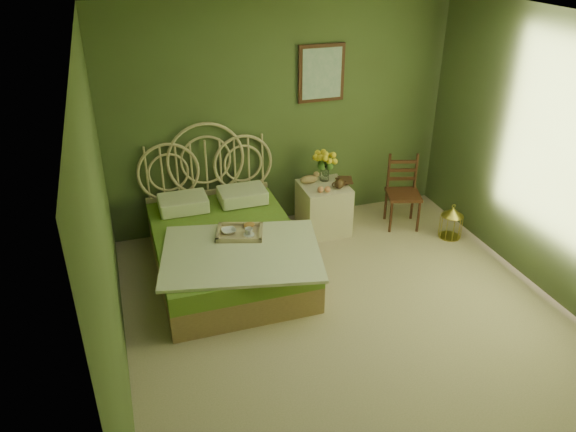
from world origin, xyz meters
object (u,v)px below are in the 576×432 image
object	(u,v)px
nightstand	(324,202)
bed	(226,246)
chair	(401,187)
birdcage	(451,223)

from	to	relation	value
nightstand	bed	bearing A→B (deg)	-158.11
bed	chair	bearing A→B (deg)	10.14
birdcage	nightstand	bearing A→B (deg)	155.26
bed	nightstand	size ratio (longest dim) A/B	2.10
nightstand	chair	size ratio (longest dim) A/B	1.19
bed	nightstand	distance (m)	1.37
nightstand	birdcage	size ratio (longest dim) A/B	2.70
nightstand	birdcage	bearing A→B (deg)	-24.74
bed	nightstand	world-z (taller)	bed
nightstand	birdcage	world-z (taller)	nightstand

